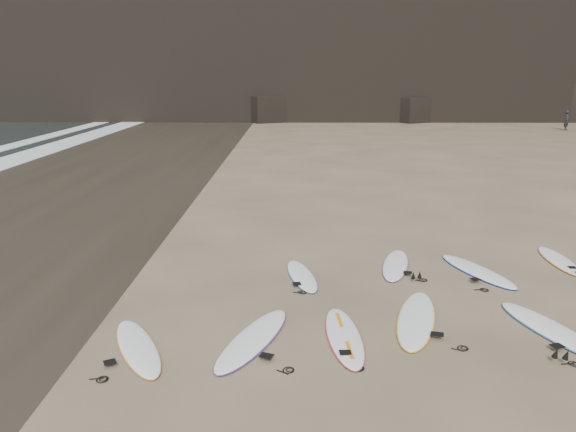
# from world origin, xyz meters

# --- Properties ---
(ground) EXTENTS (240.00, 240.00, 0.00)m
(ground) POSITION_xyz_m (0.00, 0.00, 0.00)
(ground) COLOR #897559
(ground) RESTS_ON ground
(wet_sand) EXTENTS (12.00, 200.00, 0.01)m
(wet_sand) POSITION_xyz_m (-13.00, 10.00, 0.00)
(wet_sand) COLOR #383026
(wet_sand) RESTS_ON ground
(surfboard_0) EXTENTS (1.56, 2.73, 0.10)m
(surfboard_0) POSITION_xyz_m (-4.04, -0.72, 0.05)
(surfboard_0) COLOR white
(surfboard_0) RESTS_ON ground
(surfboard_1) EXTENTS (0.74, 2.48, 0.09)m
(surfboard_1) POSITION_xyz_m (-2.40, -0.60, 0.04)
(surfboard_1) COLOR white
(surfboard_1) RESTS_ON ground
(surfboard_2) EXTENTS (1.42, 2.86, 0.10)m
(surfboard_2) POSITION_xyz_m (-0.94, 0.14, 0.05)
(surfboard_2) COLOR white
(surfboard_2) RESTS_ON ground
(surfboard_3) EXTENTS (1.47, 2.75, 0.10)m
(surfboard_3) POSITION_xyz_m (1.47, -0.33, 0.05)
(surfboard_3) COLOR white
(surfboard_3) RESTS_ON ground
(surfboard_5) EXTENTS (0.95, 2.27, 0.08)m
(surfboard_5) POSITION_xyz_m (-3.11, 2.52, 0.04)
(surfboard_5) COLOR white
(surfboard_5) RESTS_ON ground
(surfboard_6) EXTENTS (1.18, 2.50, 0.09)m
(surfboard_6) POSITION_xyz_m (-0.78, 3.29, 0.04)
(surfboard_6) COLOR white
(surfboard_6) RESTS_ON ground
(surfboard_7) EXTENTS (1.52, 2.64, 0.09)m
(surfboard_7) POSITION_xyz_m (1.11, 2.86, 0.05)
(surfboard_7) COLOR white
(surfboard_7) RESTS_ON ground
(surfboard_8) EXTENTS (0.64, 2.31, 0.08)m
(surfboard_8) POSITION_xyz_m (3.43, 3.66, 0.04)
(surfboard_8) COLOR white
(surfboard_8) RESTS_ON ground
(surfboard_11) EXTENTS (1.57, 2.38, 0.09)m
(surfboard_11) POSITION_xyz_m (-6.02, -1.03, 0.04)
(surfboard_11) COLOR white
(surfboard_11) RESTS_ON ground
(person_a) EXTENTS (0.66, 0.71, 1.62)m
(person_a) POSITION_xyz_m (19.37, 37.05, 0.81)
(person_a) COLOR black
(person_a) RESTS_ON ground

